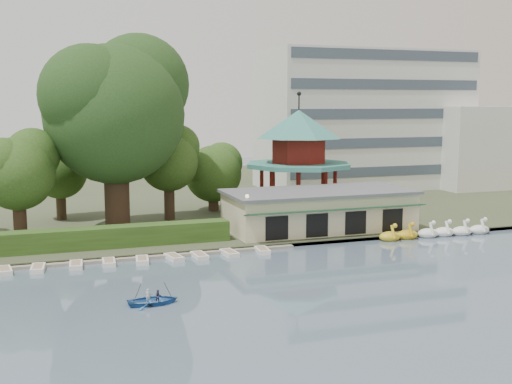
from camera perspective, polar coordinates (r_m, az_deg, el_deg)
name	(u,v)px	position (r m, az deg, el deg)	size (l,w,h in m)	color
ground_plane	(320,309)	(41.07, 5.71, -10.34)	(220.00, 220.00, 0.00)	slate
shore	(162,195)	(89.78, -8.36, -0.28)	(220.00, 70.00, 0.40)	#424930
embankment	(237,249)	(56.61, -1.69, -5.05)	(220.00, 0.60, 0.30)	gray
dock	(98,260)	(54.24, -13.90, -5.89)	(34.00, 1.60, 0.24)	gray
boathouse	(319,209)	(64.02, 5.61, -1.55)	(18.60, 9.39, 3.90)	beige
pavilion	(299,151)	(73.33, 3.80, 3.69)	(12.40, 12.40, 13.50)	beige
office_building	(382,124)	(97.69, 11.15, 5.92)	(38.00, 18.00, 20.00)	silver
hedge	(57,240)	(57.04, -17.26, -4.13)	(30.00, 2.00, 1.80)	#32531C
lamp_post	(247,209)	(58.03, -0.79, -1.52)	(0.36, 0.36, 4.28)	black
big_tree	(116,104)	(64.03, -12.35, 7.62)	(14.86, 13.84, 19.37)	#3A281C
small_trees	(85,169)	(67.25, -14.99, 1.99)	(39.65, 16.77, 10.21)	#3A281C
swan_boats	(436,233)	(64.64, 15.68, -3.50)	(12.27, 2.03, 1.92)	gold
moored_rowboats	(91,264)	(52.84, -14.47, -6.21)	(30.11, 2.59, 0.36)	white
rowboat_with_passengers	(153,297)	(42.28, -9.14, -9.20)	(4.59, 3.30, 2.01)	#2D65AB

